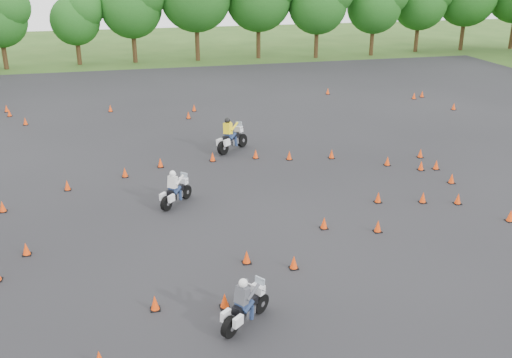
{
  "coord_description": "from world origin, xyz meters",
  "views": [
    {
      "loc": [
        -5.14,
        -17.34,
        9.77
      ],
      "look_at": [
        0.0,
        4.0,
        1.2
      ],
      "focal_mm": 40.0,
      "sensor_mm": 36.0,
      "label": 1
    }
  ],
  "objects": [
    {
      "name": "rider_grey",
      "position": [
        -2.24,
        -4.01,
        0.79
      ],
      "size": [
        1.97,
        1.81,
        1.58
      ],
      "primitive_type": null,
      "rotation": [
        0.0,
        0.0,
        0.71
      ],
      "color": "#47484F",
      "rests_on": "ground"
    },
    {
      "name": "treeline",
      "position": [
        4.46,
        35.35,
        4.66
      ],
      "size": [
        86.86,
        32.19,
        10.97
      ],
      "color": "#1A4F16",
      "rests_on": "ground"
    },
    {
      "name": "rider_white",
      "position": [
        -3.23,
        4.92,
        0.79
      ],
      "size": [
        1.81,
        1.94,
        1.57
      ],
      "primitive_type": null,
      "rotation": [
        0.0,
        0.0,
        0.85
      ],
      "color": "silver",
      "rests_on": "ground"
    },
    {
      "name": "traffic_cones",
      "position": [
        -0.08,
        5.58,
        0.23
      ],
      "size": [
        36.64,
        33.45,
        0.45
      ],
      "color": "#F03F0A",
      "rests_on": "asphalt_pad"
    },
    {
      "name": "rider_yellow",
      "position": [
        0.51,
        11.36,
        0.93
      ],
      "size": [
        2.29,
        2.12,
        1.85
      ],
      "primitive_type": null,
      "rotation": [
        0.0,
        0.0,
        0.71
      ],
      "color": "yellow",
      "rests_on": "ground"
    },
    {
      "name": "ground",
      "position": [
        0.0,
        0.0,
        0.0
      ],
      "size": [
        140.0,
        140.0,
        0.0
      ],
      "primitive_type": "plane",
      "color": "#2D5119",
      "rests_on": "ground"
    },
    {
      "name": "asphalt_pad",
      "position": [
        0.0,
        6.0,
        0.01
      ],
      "size": [
        62.0,
        62.0,
        0.0
      ],
      "primitive_type": "plane",
      "color": "black",
      "rests_on": "ground"
    }
  ]
}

